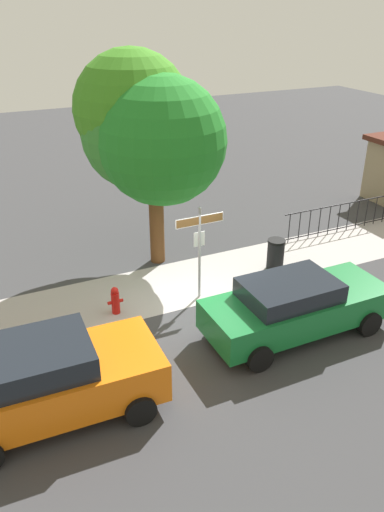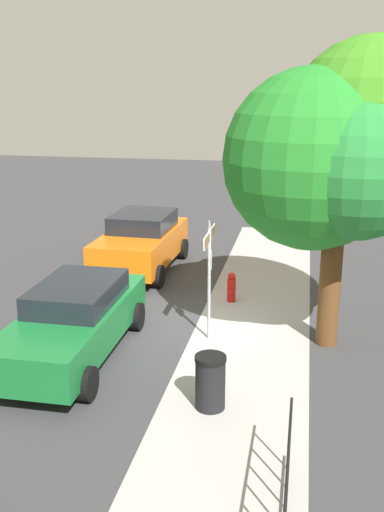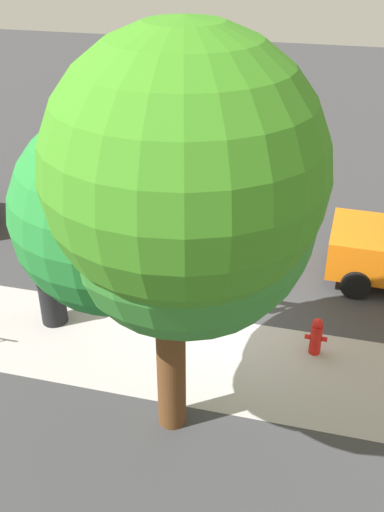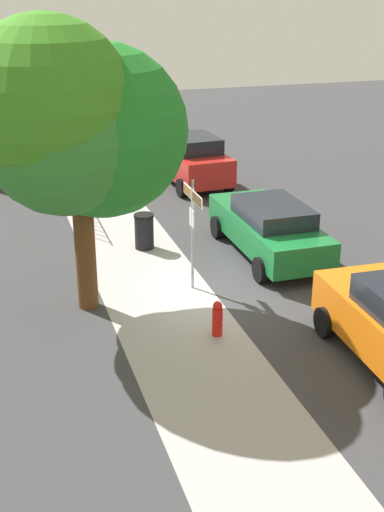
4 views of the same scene
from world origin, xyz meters
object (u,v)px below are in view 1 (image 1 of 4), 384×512
(trash_bin, at_px, (276,254))
(fire_hydrant, at_px, (115,300))
(street_sign, at_px, (200,237))
(car_green, at_px, (295,306))
(shade_tree, at_px, (149,130))
(car_orange, at_px, (52,379))

(trash_bin, bearing_deg, fire_hydrant, -176.71)
(street_sign, bearing_deg, car_green, -61.69)
(street_sign, xyz_separation_m, shade_tree, (-0.33, 2.67, 2.32))
(street_sign, height_order, fire_hydrant, street_sign)
(car_orange, xyz_separation_m, car_green, (5.95, 0.26, -0.07))
(car_green, distance_m, fire_hydrant, 4.67)
(shade_tree, height_order, car_green, shade_tree)
(fire_hydrant, xyz_separation_m, trash_bin, (5.22, 0.30, 0.11))
(car_orange, distance_m, trash_bin, 8.13)
(car_orange, relative_size, fire_hydrant, 5.47)
(car_orange, bearing_deg, trash_bin, 25.90)
(shade_tree, relative_size, car_orange, 1.50)
(shade_tree, xyz_separation_m, trash_bin, (3.18, -2.18, -3.67))
(car_green, xyz_separation_m, trash_bin, (1.47, 3.05, -0.30))
(street_sign, height_order, trash_bin, street_sign)
(car_orange, bearing_deg, car_green, 4.34)
(car_orange, relative_size, trash_bin, 4.35)
(car_orange, bearing_deg, street_sign, 33.47)
(shade_tree, distance_m, fire_hydrant, 4.96)
(shade_tree, relative_size, car_green, 1.36)
(fire_hydrant, bearing_deg, car_orange, -126.10)
(fire_hydrant, bearing_deg, shade_tree, 50.42)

